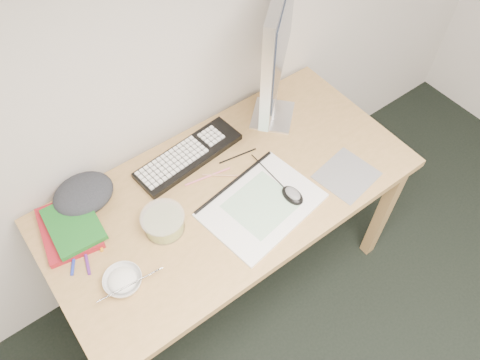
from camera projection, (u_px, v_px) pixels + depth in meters
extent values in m
plane|color=silver|center=(188.00, 1.00, 1.53)|extent=(3.60, 0.00, 3.60)
cube|color=tan|center=(383.00, 212.00, 2.16)|extent=(0.05, 0.05, 0.71)
cube|color=tan|center=(66.00, 271.00, 1.98)|extent=(0.05, 0.05, 0.71)
cube|color=tan|center=(298.00, 134.00, 2.44)|extent=(0.05, 0.05, 0.71)
cube|color=tan|center=(230.00, 192.00, 1.77)|extent=(1.40, 0.70, 0.03)
cube|color=slate|center=(347.00, 175.00, 1.79)|extent=(0.23, 0.22, 0.00)
cube|color=silver|center=(261.00, 205.00, 1.70)|extent=(0.45, 0.35, 0.01)
cube|color=black|center=(189.00, 156.00, 1.83)|extent=(0.46, 0.19, 0.03)
cube|color=silver|center=(272.00, 115.00, 1.98)|extent=(0.25, 0.25, 0.01)
cube|color=silver|center=(274.00, 100.00, 1.91)|extent=(0.06, 0.06, 0.18)
cube|color=silver|center=(279.00, 35.00, 1.65)|extent=(0.43, 0.38, 0.43)
cube|color=black|center=(279.00, 32.00, 1.64)|extent=(0.37, 0.33, 0.34)
ellipsoid|color=black|center=(293.00, 194.00, 1.71)|extent=(0.06, 0.10, 0.03)
imported|color=white|center=(123.00, 281.00, 1.51)|extent=(0.14, 0.14, 0.04)
cylinder|color=#B6B6B9|center=(130.00, 284.00, 1.48)|extent=(0.21, 0.04, 0.02)
cylinder|color=#ECBF53|center=(164.00, 222.00, 1.62)|extent=(0.19, 0.19, 0.07)
cube|color=maroon|center=(69.00, 228.00, 1.64)|extent=(0.23, 0.28, 0.02)
cube|color=#196420|center=(73.00, 224.00, 1.62)|extent=(0.18, 0.24, 0.02)
ellipsoid|color=#25282D|center=(83.00, 194.00, 1.69)|extent=(0.23, 0.21, 0.08)
cylinder|color=#E07088|center=(208.00, 177.00, 1.78)|extent=(0.18, 0.04, 0.01)
cylinder|color=tan|center=(227.00, 176.00, 1.79)|extent=(0.16, 0.13, 0.01)
cylinder|color=black|center=(238.00, 156.00, 1.85)|extent=(0.16, 0.03, 0.01)
cylinder|color=#2133B2|center=(74.00, 259.00, 1.58)|extent=(0.07, 0.11, 0.01)
cylinder|color=orange|center=(100.00, 237.00, 1.63)|extent=(0.05, 0.11, 0.01)
cylinder|color=#5B2383|center=(86.00, 259.00, 1.58)|extent=(0.04, 0.12, 0.01)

